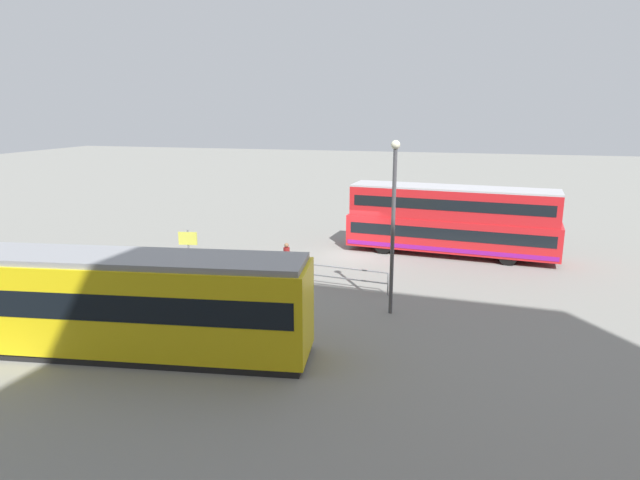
# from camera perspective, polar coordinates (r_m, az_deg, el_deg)

# --- Properties ---
(ground_plane) EXTENTS (160.00, 160.00, 0.00)m
(ground_plane) POSITION_cam_1_polar(r_m,az_deg,el_deg) (31.37, 3.74, -1.63)
(ground_plane) COLOR gray
(double_decker_bus) EXTENTS (12.04, 3.68, 3.98)m
(double_decker_bus) POSITION_cam_1_polar(r_m,az_deg,el_deg) (31.91, 13.67, 2.01)
(double_decker_bus) COLOR red
(double_decker_bus) RESTS_ON ground
(tram_yellow) EXTENTS (13.57, 4.27, 3.51)m
(tram_yellow) POSITION_cam_1_polar(r_m,az_deg,el_deg) (19.85, -20.76, -6.16)
(tram_yellow) COLOR yellow
(tram_yellow) RESTS_ON ground
(pedestrian_near_railing) EXTENTS (0.38, 0.38, 1.70)m
(pedestrian_near_railing) POSITION_cam_1_polar(r_m,az_deg,el_deg) (27.38, -3.55, -1.79)
(pedestrian_near_railing) COLOR black
(pedestrian_near_railing) RESTS_ON ground
(pedestrian_railing) EXTENTS (9.56, 1.27, 1.08)m
(pedestrian_railing) POSITION_cam_1_polar(r_m,az_deg,el_deg) (26.23, -2.94, -2.99)
(pedestrian_railing) COLOR gray
(pedestrian_railing) RESTS_ON ground
(info_sign) EXTENTS (0.96, 0.21, 2.30)m
(info_sign) POSITION_cam_1_polar(r_m,az_deg,el_deg) (28.28, -13.76, -0.42)
(info_sign) COLOR slate
(info_sign) RESTS_ON ground
(street_lamp) EXTENTS (0.36, 0.36, 7.09)m
(street_lamp) POSITION_cam_1_polar(r_m,az_deg,el_deg) (21.71, 7.76, 2.59)
(street_lamp) COLOR #4C4C51
(street_lamp) RESTS_ON ground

